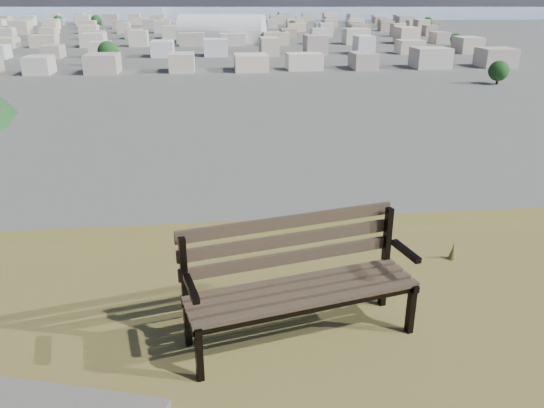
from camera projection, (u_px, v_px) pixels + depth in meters
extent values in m
cube|color=#423726|center=(312.00, 303.00, 3.70)|extent=(1.68, 0.46, 0.03)
cube|color=#423726|center=(306.00, 295.00, 3.80)|extent=(1.68, 0.46, 0.03)
cube|color=#423726|center=(300.00, 287.00, 3.90)|extent=(1.68, 0.46, 0.03)
cube|color=#423726|center=(294.00, 280.00, 4.00)|extent=(1.68, 0.46, 0.03)
cube|color=#423726|center=(291.00, 257.00, 4.01)|extent=(1.67, 0.42, 0.09)
cube|color=#423726|center=(290.00, 240.00, 3.98)|extent=(1.67, 0.42, 0.09)
cube|color=#423726|center=(289.00, 222.00, 3.95)|extent=(1.67, 0.42, 0.09)
cube|color=black|center=(199.00, 354.00, 3.51)|extent=(0.06, 0.07, 0.42)
cube|color=black|center=(185.00, 293.00, 3.79)|extent=(0.06, 0.07, 0.87)
cube|color=black|center=(192.00, 315.00, 3.61)|extent=(0.15, 0.47, 0.05)
cube|color=black|center=(191.00, 289.00, 3.48)|extent=(0.12, 0.34, 0.04)
cube|color=black|center=(411.00, 308.00, 4.01)|extent=(0.06, 0.07, 0.42)
cube|color=black|center=(386.00, 258.00, 4.29)|extent=(0.06, 0.07, 0.87)
cube|color=black|center=(400.00, 276.00, 4.11)|extent=(0.15, 0.47, 0.05)
cube|color=black|center=(406.00, 251.00, 3.98)|extent=(0.12, 0.34, 0.04)
cube|color=black|center=(312.00, 309.00, 3.71)|extent=(1.67, 0.42, 0.04)
cube|color=black|center=(293.00, 284.00, 4.03)|extent=(1.67, 0.42, 0.04)
cone|color=brown|center=(453.00, 251.00, 5.16)|extent=(0.08, 0.08, 0.18)
cube|color=silver|center=(222.00, 38.00, 303.55)|extent=(51.86, 31.40, 5.37)
cylinder|color=silver|center=(222.00, 33.00, 302.55)|extent=(51.86, 31.40, 20.42)
cube|color=beige|center=(41.00, 64.00, 188.23)|extent=(11.00, 11.00, 7.00)
cube|color=#A6988E|center=(110.00, 63.00, 190.71)|extent=(11.00, 11.00, 7.00)
cube|color=beige|center=(178.00, 62.00, 193.19)|extent=(11.00, 11.00, 7.00)
cube|color=silver|center=(243.00, 61.00, 195.66)|extent=(11.00, 11.00, 7.00)
cube|color=#BCAE99|center=(307.00, 60.00, 198.14)|extent=(11.00, 11.00, 7.00)
cube|color=gray|center=(370.00, 59.00, 200.61)|extent=(11.00, 11.00, 7.00)
cube|color=beige|center=(431.00, 58.00, 203.09)|extent=(11.00, 11.00, 7.00)
cube|color=#B7B0A6|center=(490.00, 58.00, 205.56)|extent=(11.00, 11.00, 7.00)
cube|color=beige|center=(46.00, 50.00, 233.10)|extent=(11.00, 11.00, 7.00)
cube|color=silver|center=(102.00, 49.00, 235.57)|extent=(11.00, 11.00, 7.00)
cube|color=#BCAE99|center=(157.00, 49.00, 238.05)|extent=(11.00, 11.00, 7.00)
cube|color=gray|center=(210.00, 48.00, 240.52)|extent=(11.00, 11.00, 7.00)
cube|color=beige|center=(263.00, 47.00, 243.00)|extent=(11.00, 11.00, 7.00)
cube|color=#B7B0A6|center=(314.00, 47.00, 245.47)|extent=(11.00, 11.00, 7.00)
cube|color=beige|center=(365.00, 46.00, 247.95)|extent=(11.00, 11.00, 7.00)
cube|color=#A6988E|center=(414.00, 46.00, 250.42)|extent=(11.00, 11.00, 7.00)
cube|color=beige|center=(463.00, 45.00, 252.90)|extent=(11.00, 11.00, 7.00)
cube|color=#BCAE99|center=(1.00, 41.00, 275.48)|extent=(11.00, 11.00, 7.00)
cube|color=gray|center=(49.00, 40.00, 277.96)|extent=(11.00, 11.00, 7.00)
cube|color=beige|center=(96.00, 40.00, 280.43)|extent=(11.00, 11.00, 7.00)
cube|color=#B7B0A6|center=(142.00, 39.00, 282.91)|extent=(11.00, 11.00, 7.00)
cube|color=beige|center=(188.00, 39.00, 285.38)|extent=(11.00, 11.00, 7.00)
cube|color=#A6988E|center=(232.00, 39.00, 287.86)|extent=(11.00, 11.00, 7.00)
cube|color=beige|center=(276.00, 38.00, 290.34)|extent=(11.00, 11.00, 7.00)
cube|color=silver|center=(319.00, 38.00, 292.81)|extent=(11.00, 11.00, 7.00)
cube|color=#BCAE99|center=(361.00, 37.00, 295.29)|extent=(11.00, 11.00, 7.00)
cube|color=gray|center=(403.00, 37.00, 297.76)|extent=(11.00, 11.00, 7.00)
cube|color=beige|center=(444.00, 37.00, 300.24)|extent=(11.00, 11.00, 7.00)
cube|color=beige|center=(10.00, 34.00, 320.34)|extent=(11.00, 11.00, 7.00)
cube|color=#A6988E|center=(52.00, 34.00, 322.82)|extent=(11.00, 11.00, 7.00)
cube|color=beige|center=(92.00, 33.00, 325.30)|extent=(11.00, 11.00, 7.00)
cube|color=silver|center=(132.00, 33.00, 327.77)|extent=(11.00, 11.00, 7.00)
cube|color=#BCAE99|center=(171.00, 33.00, 330.25)|extent=(11.00, 11.00, 7.00)
cube|color=gray|center=(210.00, 32.00, 332.72)|extent=(11.00, 11.00, 7.00)
cube|color=beige|center=(248.00, 32.00, 335.20)|extent=(11.00, 11.00, 7.00)
cube|color=#B7B0A6|center=(285.00, 32.00, 337.67)|extent=(11.00, 11.00, 7.00)
cube|color=beige|center=(322.00, 31.00, 340.15)|extent=(11.00, 11.00, 7.00)
cube|color=#A6988E|center=(359.00, 31.00, 342.62)|extent=(11.00, 11.00, 7.00)
cube|color=beige|center=(395.00, 31.00, 345.10)|extent=(11.00, 11.00, 7.00)
cube|color=silver|center=(430.00, 31.00, 347.58)|extent=(11.00, 11.00, 7.00)
cube|color=gray|center=(17.00, 29.00, 365.21)|extent=(11.00, 11.00, 7.00)
cube|color=beige|center=(53.00, 28.00, 367.68)|extent=(11.00, 11.00, 7.00)
cube|color=#B7B0A6|center=(89.00, 28.00, 370.16)|extent=(11.00, 11.00, 7.00)
cube|color=beige|center=(124.00, 28.00, 372.63)|extent=(11.00, 11.00, 7.00)
cube|color=#A6988E|center=(158.00, 28.00, 375.11)|extent=(11.00, 11.00, 7.00)
cube|color=beige|center=(193.00, 27.00, 377.58)|extent=(11.00, 11.00, 7.00)
cube|color=silver|center=(226.00, 27.00, 380.06)|extent=(11.00, 11.00, 7.00)
cube|color=#BCAE99|center=(260.00, 27.00, 382.54)|extent=(11.00, 11.00, 7.00)
cube|color=gray|center=(292.00, 27.00, 385.01)|extent=(11.00, 11.00, 7.00)
cube|color=beige|center=(325.00, 26.00, 387.49)|extent=(11.00, 11.00, 7.00)
cube|color=#B7B0A6|center=(357.00, 26.00, 389.96)|extent=(11.00, 11.00, 7.00)
cube|color=beige|center=(389.00, 26.00, 392.44)|extent=(11.00, 11.00, 7.00)
cube|color=#A6988E|center=(420.00, 26.00, 394.91)|extent=(11.00, 11.00, 7.00)
cube|color=silver|center=(23.00, 25.00, 410.07)|extent=(11.00, 11.00, 7.00)
cube|color=#BCAE99|center=(55.00, 24.00, 412.54)|extent=(11.00, 11.00, 7.00)
cube|color=gray|center=(86.00, 24.00, 415.02)|extent=(11.00, 11.00, 7.00)
cube|color=beige|center=(118.00, 24.00, 417.50)|extent=(11.00, 11.00, 7.00)
cube|color=#B7B0A6|center=(149.00, 24.00, 419.97)|extent=(11.00, 11.00, 7.00)
cube|color=beige|center=(179.00, 24.00, 422.45)|extent=(11.00, 11.00, 7.00)
cube|color=#A6988E|center=(209.00, 23.00, 424.92)|extent=(11.00, 11.00, 7.00)
cube|color=beige|center=(239.00, 23.00, 427.40)|extent=(11.00, 11.00, 7.00)
cube|color=silver|center=(269.00, 23.00, 429.87)|extent=(11.00, 11.00, 7.00)
cube|color=#BCAE99|center=(298.00, 23.00, 432.35)|extent=(11.00, 11.00, 7.00)
cube|color=gray|center=(327.00, 23.00, 434.82)|extent=(11.00, 11.00, 7.00)
cube|color=beige|center=(355.00, 22.00, 437.30)|extent=(11.00, 11.00, 7.00)
cube|color=#B7B0A6|center=(384.00, 22.00, 439.77)|extent=(11.00, 11.00, 7.00)
cube|color=beige|center=(412.00, 22.00, 442.25)|extent=(11.00, 11.00, 7.00)
cube|color=beige|center=(27.00, 21.00, 454.93)|extent=(11.00, 11.00, 7.00)
cube|color=silver|center=(56.00, 21.00, 457.41)|extent=(11.00, 11.00, 7.00)
cube|color=#BCAE99|center=(84.00, 21.00, 459.88)|extent=(11.00, 11.00, 7.00)
cube|color=gray|center=(113.00, 21.00, 462.36)|extent=(11.00, 11.00, 7.00)
cube|color=beige|center=(141.00, 21.00, 464.83)|extent=(11.00, 11.00, 7.00)
cube|color=#B7B0A6|center=(168.00, 20.00, 467.31)|extent=(11.00, 11.00, 7.00)
cube|color=beige|center=(196.00, 20.00, 469.78)|extent=(11.00, 11.00, 7.00)
cube|color=#A6988E|center=(223.00, 20.00, 472.26)|extent=(11.00, 11.00, 7.00)
cube|color=beige|center=(250.00, 20.00, 474.73)|extent=(11.00, 11.00, 7.00)
cube|color=silver|center=(276.00, 20.00, 477.21)|extent=(11.00, 11.00, 7.00)
cube|color=#BCAE99|center=(302.00, 20.00, 479.69)|extent=(11.00, 11.00, 7.00)
cube|color=gray|center=(328.00, 20.00, 482.16)|extent=(11.00, 11.00, 7.00)
cube|color=beige|center=(354.00, 19.00, 484.64)|extent=(11.00, 11.00, 7.00)
cube|color=#B7B0A6|center=(380.00, 19.00, 487.11)|extent=(11.00, 11.00, 7.00)
cube|color=beige|center=(405.00, 19.00, 489.59)|extent=(11.00, 11.00, 7.00)
cube|color=#A6988E|center=(4.00, 19.00, 497.32)|extent=(11.00, 11.00, 7.00)
cube|color=beige|center=(30.00, 19.00, 499.79)|extent=(11.00, 11.00, 7.00)
cube|color=silver|center=(57.00, 18.00, 502.27)|extent=(11.00, 11.00, 7.00)
cube|color=#BCAE99|center=(83.00, 18.00, 504.74)|extent=(11.00, 11.00, 7.00)
cube|color=gray|center=(108.00, 18.00, 507.22)|extent=(11.00, 11.00, 7.00)
cube|color=beige|center=(134.00, 18.00, 509.69)|extent=(11.00, 11.00, 7.00)
cube|color=#B7B0A6|center=(159.00, 18.00, 512.17)|extent=(11.00, 11.00, 7.00)
cube|color=beige|center=(184.00, 18.00, 514.65)|extent=(11.00, 11.00, 7.00)
cube|color=#A6988E|center=(209.00, 18.00, 517.12)|extent=(11.00, 11.00, 7.00)
cube|color=beige|center=(234.00, 18.00, 519.60)|extent=(11.00, 11.00, 7.00)
cube|color=silver|center=(258.00, 17.00, 522.07)|extent=(11.00, 11.00, 7.00)
cube|color=#BCAE99|center=(282.00, 17.00, 524.55)|extent=(11.00, 11.00, 7.00)
cube|color=gray|center=(306.00, 17.00, 527.02)|extent=(11.00, 11.00, 7.00)
cube|color=beige|center=(330.00, 17.00, 529.50)|extent=(11.00, 11.00, 7.00)
cube|color=#B7B0A6|center=(353.00, 17.00, 531.97)|extent=(11.00, 11.00, 7.00)
cube|color=beige|center=(376.00, 17.00, 534.45)|extent=(11.00, 11.00, 7.00)
cube|color=#A6988E|center=(399.00, 17.00, 536.93)|extent=(11.00, 11.00, 7.00)
cylinder|color=black|center=(497.00, 81.00, 167.74)|extent=(0.80, 0.80, 2.10)
sphere|color=black|center=(499.00, 71.00, 166.56)|extent=(6.30, 6.30, 6.30)
cylinder|color=black|center=(109.00, 62.00, 209.54)|extent=(0.80, 0.80, 2.70)
sphere|color=black|center=(108.00, 52.00, 208.03)|extent=(8.10, 8.10, 8.10)
cylinder|color=black|center=(455.00, 45.00, 282.53)|extent=(0.80, 0.80, 1.95)
sphere|color=black|center=(456.00, 39.00, 281.44)|extent=(5.85, 5.85, 5.85)
cylinder|color=black|center=(292.00, 30.00, 385.90)|extent=(0.80, 0.80, 2.25)
sphere|color=black|center=(292.00, 25.00, 384.64)|extent=(6.75, 6.75, 6.75)
cylinder|color=black|center=(97.00, 26.00, 425.63)|extent=(0.80, 0.80, 2.85)
sphere|color=black|center=(96.00, 20.00, 424.04)|extent=(8.55, 8.55, 8.55)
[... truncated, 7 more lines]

